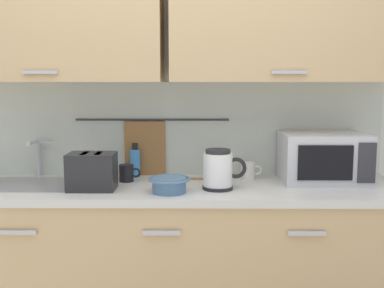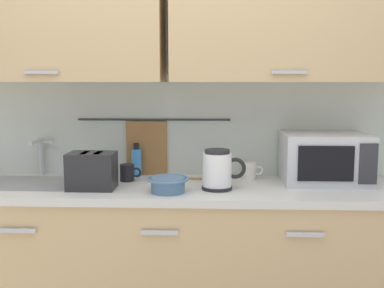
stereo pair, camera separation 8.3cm
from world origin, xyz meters
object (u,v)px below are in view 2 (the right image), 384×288
at_px(toaster, 92,171).
at_px(mug_by_kettle, 250,171).
at_px(electric_kettle, 218,170).
at_px(mug_near_sink, 128,173).
at_px(microwave, 325,158).
at_px(wooden_spoon, 200,179).
at_px(dish_soap_bottle, 137,162).
at_px(mixing_bowl, 168,184).

bearing_deg(toaster, mug_by_kettle, 18.55).
bearing_deg(mug_by_kettle, electric_kettle, -124.78).
xyz_separation_m(electric_kettle, mug_by_kettle, (0.18, 0.26, -0.05)).
bearing_deg(mug_near_sink, microwave, 0.54).
bearing_deg(wooden_spoon, electric_kettle, -66.69).
height_order(electric_kettle, dish_soap_bottle, electric_kettle).
distance_m(mug_near_sink, toaster, 0.25).
bearing_deg(wooden_spoon, dish_soap_bottle, 166.57).
bearing_deg(wooden_spoon, microwave, -3.19).
xyz_separation_m(electric_kettle, mixing_bowl, (-0.25, -0.08, -0.06)).
relative_size(microwave, mug_by_kettle, 3.83).
bearing_deg(mixing_bowl, toaster, 171.27).
distance_m(electric_kettle, dish_soap_bottle, 0.57).
relative_size(dish_soap_bottle, wooden_spoon, 0.71).
distance_m(electric_kettle, toaster, 0.65).
xyz_separation_m(toaster, wooden_spoon, (0.55, 0.25, -0.09)).
distance_m(microwave, mug_by_kettle, 0.42).
relative_size(mixing_bowl, mug_by_kettle, 1.78).
relative_size(electric_kettle, wooden_spoon, 0.82).
distance_m(electric_kettle, mug_by_kettle, 0.33).
bearing_deg(toaster, mug_near_sink, 53.13).
bearing_deg(microwave, toaster, -170.42).
distance_m(mug_near_sink, mug_by_kettle, 0.69).
bearing_deg(electric_kettle, mug_near_sink, 159.99).
xyz_separation_m(mug_near_sink, mug_by_kettle, (0.69, 0.08, 0.00)).
bearing_deg(toaster, electric_kettle, 1.42).
bearing_deg(electric_kettle, mug_by_kettle, 55.22).
relative_size(dish_soap_bottle, toaster, 0.77).
relative_size(microwave, toaster, 1.80).
bearing_deg(toaster, mixing_bowl, -8.73).
distance_m(mixing_bowl, toaster, 0.41).
bearing_deg(electric_kettle, mixing_bowl, -162.86).
relative_size(microwave, dish_soap_bottle, 2.35).
height_order(electric_kettle, mug_by_kettle, electric_kettle).
height_order(dish_soap_bottle, mug_by_kettle, dish_soap_bottle).
relative_size(mixing_bowl, toaster, 0.84).
bearing_deg(microwave, mixing_bowl, -162.13).
relative_size(toaster, mug_by_kettle, 2.13).
relative_size(electric_kettle, mug_near_sink, 1.89).
height_order(dish_soap_bottle, toaster, dish_soap_bottle).
xyz_separation_m(dish_soap_bottle, mug_near_sink, (-0.03, -0.14, -0.04)).
xyz_separation_m(microwave, dish_soap_bottle, (-1.06, 0.13, -0.05)).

